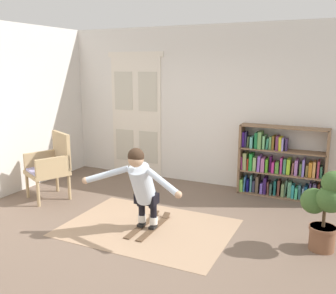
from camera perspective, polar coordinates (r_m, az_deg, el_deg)
ground_plane at (r=5.00m, az=-3.21°, el=-13.72°), size 7.20×7.20×0.00m
back_wall at (r=6.93m, az=6.95°, el=6.07°), size 6.00×0.10×2.90m
double_door at (r=7.55m, az=-4.85°, el=4.95°), size 1.22×0.05×2.45m
rug at (r=5.29m, az=-3.08°, el=-12.12°), size 2.26×1.62×0.01m
bookshelf at (r=6.61m, az=16.32°, el=-2.79°), size 1.43×0.30×1.21m
wicker_chair at (r=6.54m, az=-17.34°, el=-2.52°), size 0.81×0.81×1.10m
potted_plant at (r=4.84m, az=22.66°, el=-8.43°), size 0.50×0.41×1.02m
skis_pair at (r=5.31m, az=-2.92°, el=-11.81°), size 0.28×0.90×0.07m
person_skier at (r=4.91m, az=-4.05°, el=-5.46°), size 1.40×0.63×1.11m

